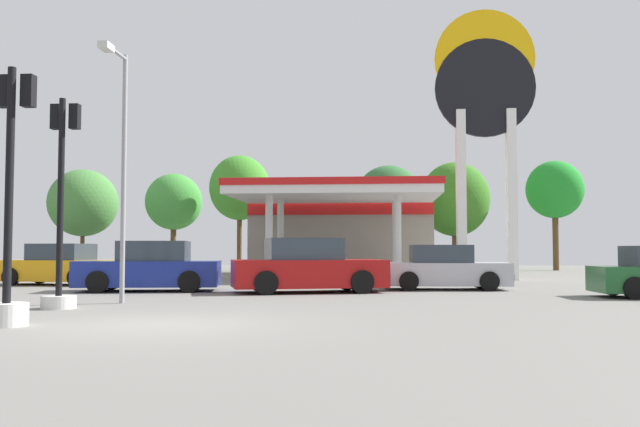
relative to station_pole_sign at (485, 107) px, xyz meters
name	(u,v)px	position (x,y,z in m)	size (l,w,h in m)	color
ground_plane	(156,325)	(-8.52, -18.10, -7.51)	(90.00, 90.00, 0.00)	slate
gas_station	(341,232)	(-6.60, 5.72, -5.30)	(9.40, 11.65, 4.27)	gray
station_pole_sign	(485,107)	(0.00, 0.00, 0.00)	(4.32, 0.56, 11.82)	white
car_0	(150,268)	(-11.85, -8.84, -6.80)	(4.64, 2.54, 1.58)	black
car_2	(58,266)	(-16.52, -5.44, -6.82)	(4.44, 2.34, 1.52)	black
car_3	(308,268)	(-6.82, -9.06, -6.76)	(4.97, 3.17, 1.65)	black
car_4	(444,269)	(-2.51, -7.17, -6.85)	(4.15, 2.01, 1.46)	black
traffic_signal_0	(9,242)	(-11.02, -18.47, -6.07)	(0.73, 0.73, 4.49)	silver
traffic_signal_1	(61,233)	(-11.74, -15.10, -5.83)	(0.76, 0.76, 4.72)	silver
tree_0	(83,203)	(-23.66, 12.35, -3.21)	(4.43, 4.43, 6.47)	brown
tree_1	(174,202)	(-17.68, 12.38, -3.19)	(3.60, 3.60, 6.15)	brown
tree_2	(240,188)	(-13.15, 11.10, -2.44)	(3.72, 3.72, 7.08)	brown
tree_3	(389,192)	(-4.04, 10.90, -2.75)	(3.63, 3.63, 6.34)	brown
tree_4	(455,199)	(0.13, 13.24, -3.06)	(4.36, 4.36, 6.80)	brown
tree_5	(555,190)	(6.39, 13.76, -2.48)	(3.55, 3.55, 6.88)	brown
corner_streetlamp	(121,149)	(-10.91, -13.79, -3.76)	(0.24, 1.48, 6.14)	gray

